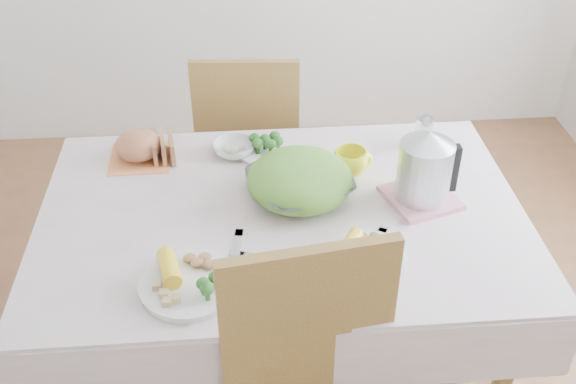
{
  "coord_description": "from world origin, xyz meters",
  "views": [
    {
      "loc": [
        -0.12,
        -1.65,
        2.03
      ],
      "look_at": [
        0.02,
        0.02,
        0.82
      ],
      "focal_mm": 42.0,
      "sensor_mm": 36.0,
      "label": 1
    }
  ],
  "objects": [
    {
      "name": "dining_table",
      "position": [
        0.0,
        0.0,
        0.38
      ],
      "size": [
        1.4,
        0.9,
        0.75
      ],
      "primitive_type": "cube",
      "color": "brown",
      "rests_on": "floor"
    },
    {
      "name": "broccoli_plate",
      "position": [
        -0.03,
        0.34,
        0.77
      ],
      "size": [
        0.25,
        0.25,
        0.02
      ],
      "primitive_type": "cylinder",
      "rotation": [
        0.0,
        0.0,
        -0.3
      ],
      "color": "beige",
      "rests_on": "tablecloth"
    },
    {
      "name": "bread_loaf",
      "position": [
        -0.47,
        0.34,
        0.82
      ],
      "size": [
        0.16,
        0.15,
        0.1
      ],
      "primitive_type": "ellipsoid",
      "rotation": [
        0.0,
        0.0,
        -0.0
      ],
      "color": "#925739",
      "rests_on": "napkin"
    },
    {
      "name": "napkin",
      "position": [
        -0.47,
        0.34,
        0.76
      ],
      "size": [
        0.21,
        0.21,
        0.0
      ],
      "primitive_type": "cube",
      "rotation": [
        0.0,
        0.0,
        0.02
      ],
      "color": "#DF7F43",
      "rests_on": "tablecloth"
    },
    {
      "name": "floor",
      "position": [
        0.0,
        0.0,
        0.0
      ],
      "size": [
        3.6,
        3.6,
        0.0
      ],
      "primitive_type": "plane",
      "color": "brown",
      "rests_on": "ground"
    },
    {
      "name": "tablecloth",
      "position": [
        0.0,
        0.0,
        0.76
      ],
      "size": [
        1.5,
        1.0,
        0.01
      ],
      "primitive_type": "cube",
      "color": "beige",
      "rests_on": "dining_table"
    },
    {
      "name": "fork_right",
      "position": [
        0.24,
        -0.2,
        0.76
      ],
      "size": [
        0.12,
        0.19,
        0.0
      ],
      "primitive_type": "cube",
      "rotation": [
        0.0,
        0.0,
        -0.52
      ],
      "color": "silver",
      "rests_on": "tablecloth"
    },
    {
      "name": "electric_kettle",
      "position": [
        0.44,
        0.02,
        0.88
      ],
      "size": [
        0.21,
        0.21,
        0.23
      ],
      "primitive_type": "cylinder",
      "rotation": [
        0.0,
        0.0,
        -0.28
      ],
      "color": "#B2B5BA",
      "rests_on": "pink_tray"
    },
    {
      "name": "fork_left",
      "position": [
        -0.15,
        -0.18,
        0.76
      ],
      "size": [
        0.05,
        0.21,
        0.0
      ],
      "primitive_type": "cube",
      "rotation": [
        0.0,
        0.0,
        -0.12
      ],
      "color": "silver",
      "rests_on": "tablecloth"
    },
    {
      "name": "dinner_plate_left",
      "position": [
        -0.27,
        -0.32,
        0.77
      ],
      "size": [
        0.3,
        0.3,
        0.02
      ],
      "primitive_type": "cylinder",
      "rotation": [
        0.0,
        0.0,
        -0.12
      ],
      "color": "white",
      "rests_on": "tablecloth"
    },
    {
      "name": "yellow_mug",
      "position": [
        0.24,
        0.19,
        0.81
      ],
      "size": [
        0.15,
        0.15,
        0.09
      ],
      "primitive_type": "imported",
      "rotation": [
        0.0,
        0.0,
        0.42
      ],
      "color": "yellow",
      "rests_on": "tablecloth"
    },
    {
      "name": "dinner_plate_right",
      "position": [
        0.22,
        -0.24,
        0.77
      ],
      "size": [
        0.33,
        0.33,
        0.02
      ],
      "primitive_type": "cylinder",
      "rotation": [
        0.0,
        0.0,
        -0.87
      ],
      "color": "white",
      "rests_on": "tablecloth"
    },
    {
      "name": "pink_tray",
      "position": [
        0.44,
        0.02,
        0.77
      ],
      "size": [
        0.26,
        0.26,
        0.02
      ],
      "primitive_type": "cube",
      "rotation": [
        0.0,
        0.0,
        0.32
      ],
      "color": "#D28093",
      "rests_on": "tablecloth"
    },
    {
      "name": "fruit_bowl",
      "position": [
        -0.14,
        0.34,
        0.78
      ],
      "size": [
        0.18,
        0.18,
        0.05
      ],
      "primitive_type": "imported",
      "rotation": [
        0.0,
        0.0,
        -0.28
      ],
      "color": "white",
      "rests_on": "tablecloth"
    },
    {
      "name": "glass_tumbler",
      "position": [
        0.52,
        0.34,
        0.83
      ],
      "size": [
        0.07,
        0.07,
        0.11
      ],
      "primitive_type": "cylinder",
      "rotation": [
        0.0,
        0.0,
        0.32
      ],
      "color": "white",
      "rests_on": "tablecloth"
    },
    {
      "name": "knife",
      "position": [
        -0.06,
        -0.22,
        0.76
      ],
      "size": [
        0.19,
        0.08,
        0.0
      ],
      "primitive_type": "cube",
      "rotation": [
        0.0,
        0.0,
        1.29
      ],
      "color": "silver",
      "rests_on": "tablecloth"
    },
    {
      "name": "salad_bowl",
      "position": [
        0.06,
        0.07,
        0.8
      ],
      "size": [
        0.41,
        0.41,
        0.08
      ],
      "primitive_type": "imported",
      "rotation": [
        0.0,
        0.0,
        0.4
      ],
      "color": "white",
      "rests_on": "tablecloth"
    },
    {
      "name": "chair_far",
      "position": [
        -0.08,
        0.86,
        0.47
      ],
      "size": [
        0.46,
        0.46,
        0.97
      ],
      "primitive_type": "cube",
      "rotation": [
        0.0,
        0.0,
        3.07
      ],
      "color": "brown",
      "rests_on": "floor"
    }
  ]
}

